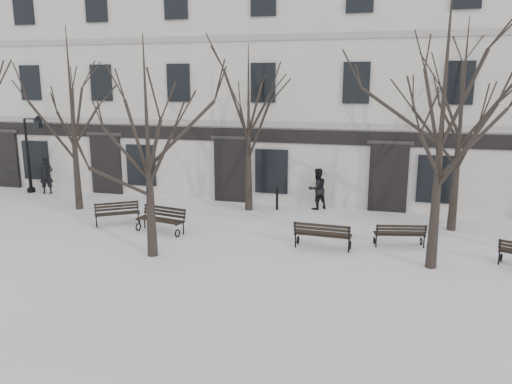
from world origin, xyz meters
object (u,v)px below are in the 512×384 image
at_px(bench_4, 400,234).
at_px(bench_1, 323,234).
at_px(bench_3, 161,219).
at_px(lamp_post, 32,149).
at_px(tree_2, 444,92).
at_px(tree_1, 147,122).
at_px(bench_0, 117,213).

bearing_deg(bench_4, bench_1, 8.35).
distance_m(bench_3, lamp_post, 10.34).
bearing_deg(bench_3, tree_2, 4.23).
height_order(tree_2, lamp_post, tree_2).
distance_m(bench_3, bench_4, 8.48).
distance_m(tree_1, bench_1, 6.69).
xyz_separation_m(bench_0, bench_3, (2.14, -0.54, 0.05)).
xyz_separation_m(tree_1, tree_2, (8.51, 1.26, 0.90)).
bearing_deg(tree_1, lamp_post, 145.22).
distance_m(bench_1, bench_3, 6.01).
bearing_deg(bench_4, tree_2, 105.50).
relative_size(bench_4, lamp_post, 0.45).
distance_m(bench_0, bench_3, 2.21).
distance_m(tree_2, bench_3, 10.52).
distance_m(bench_1, bench_4, 2.63).
xyz_separation_m(tree_2, bench_3, (-9.37, 1.14, -4.65)).
xyz_separation_m(bench_3, lamp_post, (-9.14, 4.53, 1.71)).
relative_size(bench_1, bench_3, 0.97).
height_order(tree_1, tree_2, tree_2).
bearing_deg(bench_4, tree_1, 9.24).
xyz_separation_m(bench_1, bench_4, (2.46, 0.92, -0.06)).
bearing_deg(tree_1, tree_2, 8.42).
height_order(tree_1, lamp_post, tree_1).
height_order(tree_1, bench_1, tree_1).
bearing_deg(bench_0, bench_3, -48.72).
relative_size(tree_1, bench_1, 3.59).
height_order(bench_0, bench_3, bench_3).
relative_size(tree_2, bench_0, 4.85).
relative_size(tree_1, bench_3, 3.49).
bearing_deg(tree_2, bench_0, 171.69).
xyz_separation_m(bench_0, bench_1, (8.14, -0.88, 0.05)).
distance_m(bench_0, bench_4, 10.60).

